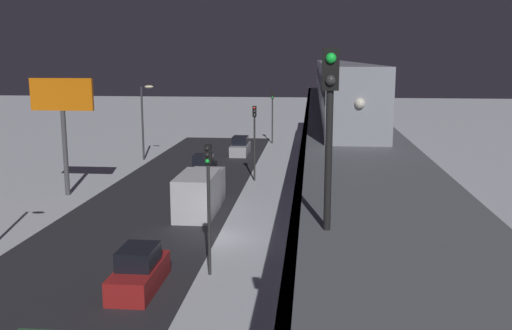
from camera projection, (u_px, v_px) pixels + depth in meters
ground_plane at (216, 238)px, 33.32m from camera, size 240.00×240.00×0.00m
avenue_asphalt at (125, 236)px, 33.85m from camera, size 11.00×83.84×0.01m
elevated_railway at (347, 143)px, 31.54m from camera, size 5.00×83.84×6.62m
subway_train at (335, 80)px, 51.32m from camera, size 2.94×55.47×3.40m
rail_signal at (330, 108)px, 12.25m from camera, size 0.36×0.41×4.00m
sedan_black at (203, 168)px, 50.51m from camera, size 1.91×4.16×1.97m
sedan_silver at (240, 147)px, 62.03m from camera, size 1.80×4.74×1.97m
sedan_red at (139, 272)px, 25.98m from camera, size 1.80×4.46×1.97m
delivery_van at (200, 192)px, 38.99m from camera, size 2.40×7.40×2.80m
traffic_light_near at (208, 191)px, 27.00m from camera, size 0.32×0.44×6.40m
traffic_light_mid at (254, 132)px, 48.18m from camera, size 0.32×0.44×6.40m
traffic_light_far at (272, 109)px, 69.35m from camera, size 0.32×0.44×6.40m
commercial_billboard at (62, 106)px, 42.61m from camera, size 4.80×0.36×8.90m
street_lamp_far at (144, 113)px, 57.98m from camera, size 1.35×0.44×7.65m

